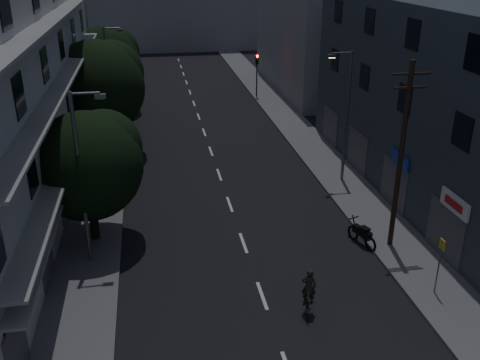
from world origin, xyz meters
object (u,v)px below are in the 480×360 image
object	(u,v)px
bus_stop_sign	(440,257)
utility_pole	(401,154)
motorcycle	(362,235)
cyclist	(308,298)

from	to	relation	value
bus_stop_sign	utility_pole	bearing A→B (deg)	92.07
motorcycle	cyclist	size ratio (longest dim) A/B	0.99
bus_stop_sign	cyclist	world-z (taller)	bus_stop_sign
cyclist	utility_pole	bearing A→B (deg)	54.00
cyclist	motorcycle	bearing A→B (deg)	64.66
motorcycle	utility_pole	bearing A→B (deg)	-39.40
utility_pole	bus_stop_sign	bearing A→B (deg)	-87.93
bus_stop_sign	motorcycle	xyz separation A→B (m)	(-1.43, 4.59, -1.36)
utility_pole	cyclist	xyz separation A→B (m)	(-5.46, -4.31, -4.19)
utility_pole	motorcycle	world-z (taller)	utility_pole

